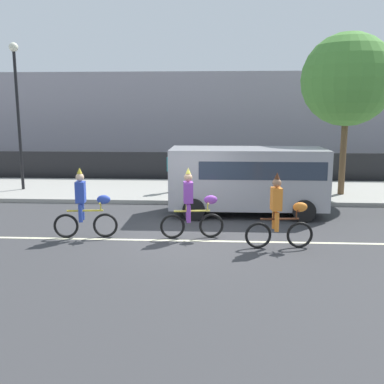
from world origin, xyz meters
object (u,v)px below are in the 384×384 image
at_px(parade_cyclist_purple, 192,208).
at_px(parade_cyclist_orange, 280,215).
at_px(parked_van_grey, 249,176).
at_px(parade_cyclist_cobalt, 85,207).
at_px(pedestrian_onlooker, 171,171).
at_px(street_lamp_post, 17,95).

height_order(parade_cyclist_purple, parade_cyclist_orange, same).
bearing_deg(parked_van_grey, parade_cyclist_purple, -120.12).
bearing_deg(parade_cyclist_purple, parked_van_grey, 59.88).
relative_size(parade_cyclist_purple, parade_cyclist_orange, 1.00).
distance_m(parade_cyclist_cobalt, parade_cyclist_purple, 2.87).
height_order(parade_cyclist_orange, parked_van_grey, parked_van_grey).
xyz_separation_m(parked_van_grey, pedestrian_onlooker, (-2.90, 2.98, -0.27)).
height_order(parade_cyclist_cobalt, pedestrian_onlooker, parade_cyclist_cobalt).
bearing_deg(parade_cyclist_cobalt, pedestrian_onlooker, 74.51).
bearing_deg(parade_cyclist_cobalt, parked_van_grey, 33.82).
xyz_separation_m(parade_cyclist_cobalt, pedestrian_onlooker, (1.67, 6.04, 0.17)).
relative_size(parade_cyclist_purple, pedestrian_onlooker, 1.19).
xyz_separation_m(parade_cyclist_orange, pedestrian_onlooker, (-3.42, 6.66, 0.17)).
height_order(parade_cyclist_purple, parked_van_grey, parked_van_grey).
distance_m(parade_cyclist_purple, street_lamp_post, 10.20).
bearing_deg(parked_van_grey, parade_cyclist_cobalt, -146.18).
bearing_deg(street_lamp_post, parked_van_grey, -19.97).
relative_size(parade_cyclist_purple, parked_van_grey, 0.38).
height_order(parade_cyclist_purple, pedestrian_onlooker, parade_cyclist_purple).
bearing_deg(pedestrian_onlooker, street_lamp_post, 176.89).
height_order(parade_cyclist_purple, street_lamp_post, street_lamp_post).
bearing_deg(parade_cyclist_orange, street_lamp_post, 144.02).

